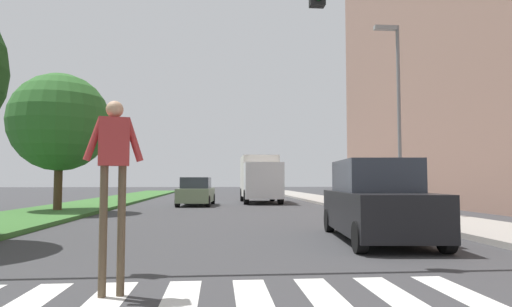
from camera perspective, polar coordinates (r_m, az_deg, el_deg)
ground_plane at (r=27.33m, az=-4.99°, el=-6.60°), size 140.00×140.00×0.00m
crosswalk at (r=5.57m, az=-5.15°, el=-18.73°), size 6.75×2.20×0.01m
median_strip at (r=26.34m, az=-20.96°, el=-6.33°), size 3.98×64.00×0.15m
tree_far at (r=21.60m, az=-24.31°, el=3.73°), size 4.41×4.41×6.14m
sidewalk_right at (r=26.45m, az=11.87°, el=-6.47°), size 3.00×64.00×0.15m
traffic_light_gantry at (r=8.81m, az=-25.39°, el=15.95°), size 8.73×0.30×6.00m
street_lamp_right at (r=18.22m, az=17.92°, el=6.53°), size 1.02×0.24×7.50m
pedestrian_performer at (r=5.87m, az=-18.15°, el=-1.43°), size 0.75×0.32×2.49m
suv_crossing at (r=11.14m, az=15.50°, el=-6.15°), size 2.34×4.75×1.97m
sedan_midblock at (r=25.67m, az=-7.83°, el=-5.07°), size 2.15×4.31×1.64m
truck_box_delivery at (r=28.83m, az=0.52°, el=-3.20°), size 2.40×6.20×3.10m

